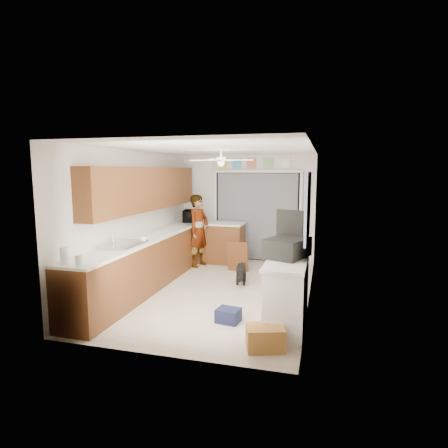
# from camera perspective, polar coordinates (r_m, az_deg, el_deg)

# --- Properties ---
(floor) EXTENTS (5.00, 5.00, 0.00)m
(floor) POSITION_cam_1_polar(r_m,az_deg,el_deg) (6.86, -0.89, -10.02)
(floor) COLOR #C1B19C
(floor) RESTS_ON ground
(ceiling) EXTENTS (5.00, 5.00, 0.00)m
(ceiling) POSITION_cam_1_polar(r_m,az_deg,el_deg) (6.53, -0.94, 11.32)
(ceiling) COLOR white
(ceiling) RESTS_ON ground
(wall_back) EXTENTS (3.20, 0.00, 3.20)m
(wall_back) POSITION_cam_1_polar(r_m,az_deg,el_deg) (8.99, 3.51, 2.47)
(wall_back) COLOR silver
(wall_back) RESTS_ON ground
(wall_front) EXTENTS (3.20, 0.00, 3.20)m
(wall_front) POSITION_cam_1_polar(r_m,az_deg,el_deg) (4.27, -10.27, -4.01)
(wall_front) COLOR silver
(wall_front) RESTS_ON ground
(wall_left) EXTENTS (0.00, 5.00, 5.00)m
(wall_left) POSITION_cam_1_polar(r_m,az_deg,el_deg) (7.18, -13.27, 0.83)
(wall_left) COLOR silver
(wall_left) RESTS_ON ground
(wall_right) EXTENTS (0.00, 5.00, 5.00)m
(wall_right) POSITION_cam_1_polar(r_m,az_deg,el_deg) (6.33, 13.15, -0.14)
(wall_right) COLOR silver
(wall_right) RESTS_ON ground
(left_base_cabinets) EXTENTS (0.60, 4.80, 0.90)m
(left_base_cabinets) POSITION_cam_1_polar(r_m,az_deg,el_deg) (7.19, -10.95, -5.58)
(left_base_cabinets) COLOR brown
(left_base_cabinets) RESTS_ON floor
(left_countertop) EXTENTS (0.62, 4.80, 0.04)m
(left_countertop) POSITION_cam_1_polar(r_m,az_deg,el_deg) (7.09, -10.98, -1.90)
(left_countertop) COLOR white
(left_countertop) RESTS_ON left_base_cabinets
(upper_cabinets) EXTENTS (0.32, 4.00, 0.80)m
(upper_cabinets) POSITION_cam_1_polar(r_m,az_deg,el_deg) (7.24, -11.54, 5.31)
(upper_cabinets) COLOR brown
(upper_cabinets) RESTS_ON wall_left
(sink_basin) EXTENTS (0.50, 0.76, 0.06)m
(sink_basin) POSITION_cam_1_polar(r_m,az_deg,el_deg) (6.22, -15.04, -3.11)
(sink_basin) COLOR silver
(sink_basin) RESTS_ON left_countertop
(faucet) EXTENTS (0.03, 0.03, 0.22)m
(faucet) POSITION_cam_1_polar(r_m,az_deg,el_deg) (6.30, -16.57, -2.15)
(faucet) COLOR silver
(faucet) RESTS_ON left_countertop
(peninsula_base) EXTENTS (1.00, 0.60, 0.90)m
(peninsula_base) POSITION_cam_1_polar(r_m,az_deg,el_deg) (8.74, -0.42, -2.98)
(peninsula_base) COLOR brown
(peninsula_base) RESTS_ON floor
(peninsula_top) EXTENTS (1.04, 0.64, 0.04)m
(peninsula_top) POSITION_cam_1_polar(r_m,az_deg,el_deg) (8.66, -0.42, 0.07)
(peninsula_top) COLOR white
(peninsula_top) RESTS_ON peninsula_base
(back_opening_recess) EXTENTS (2.00, 0.06, 2.10)m
(back_opening_recess) POSITION_cam_1_polar(r_m,az_deg,el_deg) (8.94, 5.03, 1.12)
(back_opening_recess) COLOR black
(back_opening_recess) RESTS_ON wall_back
(curtain_panel) EXTENTS (1.90, 0.03, 2.05)m
(curtain_panel) POSITION_cam_1_polar(r_m,az_deg,el_deg) (8.90, 4.98, 1.09)
(curtain_panel) COLOR slate
(curtain_panel) RESTS_ON wall_back
(door_trim_left) EXTENTS (0.06, 0.04, 2.10)m
(door_trim_left) POSITION_cam_1_polar(r_m,az_deg,el_deg) (9.14, -1.31, 1.31)
(door_trim_left) COLOR white
(door_trim_left) RESTS_ON wall_back
(door_trim_right) EXTENTS (0.06, 0.04, 2.10)m
(door_trim_right) POSITION_cam_1_polar(r_m,az_deg,el_deg) (8.79, 11.55, 0.87)
(door_trim_right) COLOR white
(door_trim_right) RESTS_ON wall_back
(door_trim_head) EXTENTS (2.10, 0.04, 0.06)m
(door_trim_head) POSITION_cam_1_polar(r_m,az_deg,el_deg) (8.84, 5.08, 8.00)
(door_trim_head) COLOR white
(door_trim_head) RESTS_ON wall_back
(header_frame_0) EXTENTS (0.22, 0.02, 0.22)m
(header_frame_0) POSITION_cam_1_polar(r_m,az_deg,el_deg) (9.06, -0.24, 9.17)
(header_frame_0) COLOR #CED246
(header_frame_0) RESTS_ON wall_back
(header_frame_1) EXTENTS (0.22, 0.02, 0.22)m
(header_frame_1) POSITION_cam_1_polar(r_m,az_deg,el_deg) (8.97, 1.95, 9.18)
(header_frame_1) COLOR #4CA6CB
(header_frame_1) RESTS_ON wall_back
(header_frame_2) EXTENTS (0.22, 0.02, 0.22)m
(header_frame_2) POSITION_cam_1_polar(r_m,az_deg,el_deg) (8.90, 4.17, 9.17)
(header_frame_2) COLOR #CA6F4B
(header_frame_2) RESTS_ON wall_back
(header_frame_3) EXTENTS (0.22, 0.02, 0.22)m
(header_frame_3) POSITION_cam_1_polar(r_m,az_deg,el_deg) (8.83, 6.75, 9.14)
(header_frame_3) COLOR #7EBB6A
(header_frame_3) RESTS_ON wall_back
(header_frame_4) EXTENTS (0.22, 0.02, 0.22)m
(header_frame_4) POSITION_cam_1_polar(r_m,az_deg,el_deg) (8.78, 9.36, 9.10)
(header_frame_4) COLOR white
(header_frame_4) RESTS_ON wall_back
(route66_sign) EXTENTS (0.22, 0.02, 0.26)m
(route66_sign) POSITION_cam_1_polar(r_m,az_deg,el_deg) (9.16, -2.38, 9.16)
(route66_sign) COLOR silver
(route66_sign) RESTS_ON wall_back
(right_counter_base) EXTENTS (0.50, 1.40, 0.90)m
(right_counter_base) POSITION_cam_1_polar(r_m,az_deg,el_deg) (5.36, 9.66, -10.35)
(right_counter_base) COLOR white
(right_counter_base) RESTS_ON floor
(right_counter_top) EXTENTS (0.54, 1.44, 0.04)m
(right_counter_top) POSITION_cam_1_polar(r_m,az_deg,el_deg) (5.23, 9.67, -5.45)
(right_counter_top) COLOR white
(right_counter_top) RESTS_ON right_counter_base
(abstract_painting) EXTENTS (0.03, 1.15, 0.95)m
(abstract_painting) POSITION_cam_1_polar(r_m,az_deg,el_deg) (5.29, 12.66, 2.65)
(abstract_painting) COLOR #FD5DAB
(abstract_painting) RESTS_ON wall_right
(ceiling_fan) EXTENTS (1.14, 1.14, 0.24)m
(ceiling_fan) POSITION_cam_1_polar(r_m,az_deg,el_deg) (6.71, -0.45, 9.70)
(ceiling_fan) COLOR white
(ceiling_fan) RESTS_ON ceiling
(microwave) EXTENTS (0.44, 0.56, 0.28)m
(microwave) POSITION_cam_1_polar(r_m,az_deg,el_deg) (8.84, -5.05, 1.23)
(microwave) COLOR black
(microwave) RESTS_ON left_countertop
(cup) EXTENTS (0.12, 0.12, 0.08)m
(cup) POSITION_cam_1_polar(r_m,az_deg,el_deg) (6.49, -12.19, -2.30)
(cup) COLOR white
(cup) RESTS_ON left_countertop
(jar_b) EXTENTS (0.10, 0.10, 0.13)m
(jar_b) POSITION_cam_1_polar(r_m,az_deg,el_deg) (5.15, -21.29, -5.15)
(jar_b) COLOR silver
(jar_b) RESTS_ON left_countertop
(paper_towel_roll) EXTENTS (0.14, 0.14, 0.22)m
(paper_towel_roll) POSITION_cam_1_polar(r_m,az_deg,el_deg) (5.26, -23.17, -4.44)
(paper_towel_roll) COLOR white
(paper_towel_roll) RESTS_ON left_countertop
(suitcase) EXTENTS (0.66, 0.75, 0.27)m
(suitcase) POSITION_cam_1_polar(r_m,az_deg,el_deg) (5.29, 9.60, -3.57)
(suitcase) COLOR black
(suitcase) RESTS_ON right_counter_top
(suitcase_rim) EXTENTS (0.62, 0.70, 0.02)m
(suitcase_rim) POSITION_cam_1_polar(r_m,az_deg,el_deg) (5.32, 9.57, -4.73)
(suitcase_rim) COLOR yellow
(suitcase_rim) RESTS_ON suitcase
(suitcase_lid) EXTENTS (0.40, 0.18, 0.50)m
(suitcase_lid) POSITION_cam_1_polar(r_m,az_deg,el_deg) (5.53, 9.96, -0.44)
(suitcase_lid) COLOR black
(suitcase_lid) RESTS_ON suitcase
(cardboard_box) EXTENTS (0.53, 0.46, 0.28)m
(cardboard_box) POSITION_cam_1_polar(r_m,az_deg,el_deg) (4.74, 6.30, -16.84)
(cardboard_box) COLOR #AF7537
(cardboard_box) RESTS_ON floor
(navy_crate) EXTENTS (0.36, 0.31, 0.19)m
(navy_crate) POSITION_cam_1_polar(r_m,az_deg,el_deg) (5.47, 0.66, -13.75)
(navy_crate) COLOR #141833
(navy_crate) RESTS_ON floor
(cabinet_door_panel) EXTENTS (0.45, 0.18, 0.66)m
(cabinet_door_panel) POSITION_cam_1_polar(r_m,az_deg,el_deg) (7.95, 2.09, -5.00)
(cabinet_door_panel) COLOR brown
(cabinet_door_panel) RESTS_ON floor
(man) EXTENTS (0.55, 0.68, 1.61)m
(man) POSITION_cam_1_polar(r_m,az_deg,el_deg) (8.37, -3.89, -1.02)
(man) COLOR white
(man) RESTS_ON floor
(dog) EXTENTS (0.29, 0.53, 0.40)m
(dog) POSITION_cam_1_polar(r_m,az_deg,el_deg) (7.20, 2.63, -7.49)
(dog) COLOR black
(dog) RESTS_ON floor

